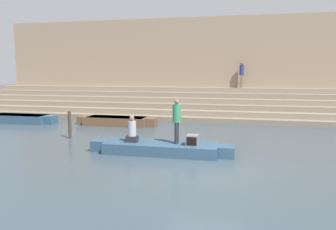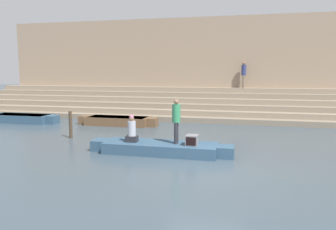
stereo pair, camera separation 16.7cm
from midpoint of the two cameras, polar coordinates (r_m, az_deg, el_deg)
name	(u,v)px [view 1 (the left image)]	position (r m, az deg, el deg)	size (l,w,h in m)	color
ground_plane	(207,172)	(10.31, 6.31, -9.78)	(120.00, 120.00, 0.00)	#3D4C56
ghat_steps	(227,107)	(22.09, 9.97, 1.31)	(36.00, 4.30, 1.96)	gray
back_wall	(229,67)	(24.11, 10.39, 8.26)	(34.20, 1.28, 6.88)	tan
rowboat_main	(161,148)	(12.41, -1.63, -5.70)	(5.45, 1.47, 0.41)	#33516B
person_standing	(177,118)	(12.08, 1.13, -0.51)	(0.31, 0.31, 1.66)	#28282D
person_rowing	(132,131)	(12.51, -6.67, -2.77)	(0.43, 0.34, 1.04)	#28282D
tv_set	(193,140)	(11.95, 3.89, -4.37)	(0.43, 0.48, 0.38)	slate
moored_boat_shore	(117,121)	(19.12, -9.19, -0.99)	(4.70, 1.33, 0.48)	brown
moored_boat_distant	(20,118)	(21.81, -24.61, -0.54)	(4.76, 1.33, 0.48)	#33516B
mooring_post	(70,125)	(15.81, -17.03, -1.64)	(0.15, 0.15, 1.26)	#473828
person_on_steps	(242,73)	(23.13, 12.53, 7.20)	(0.32, 0.32, 1.78)	#756656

